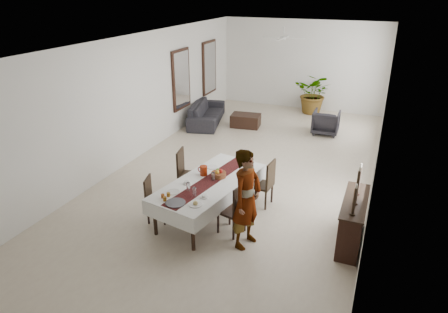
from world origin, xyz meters
TOP-DOWN VIEW (x-y plane):
  - floor at (0.00, 0.00)m, footprint 6.00×12.00m
  - ceiling at (0.00, 0.00)m, footprint 6.00×12.00m
  - wall_back at (0.00, 6.00)m, footprint 6.00×0.02m
  - wall_front at (0.00, -6.00)m, footprint 6.00×0.02m
  - wall_left at (-3.00, 0.00)m, footprint 0.02×12.00m
  - wall_right at (3.00, 0.00)m, footprint 0.02×12.00m
  - dining_table_top at (0.03, -2.28)m, footprint 1.42×2.54m
  - table_leg_fl at (-0.61, -3.32)m, footprint 0.08×0.08m
  - table_leg_fr at (0.26, -3.48)m, footprint 0.08×0.08m
  - table_leg_bl at (-0.19, -1.07)m, footprint 0.08×0.08m
  - table_leg_br at (0.67, -1.24)m, footprint 0.08×0.08m
  - tablecloth_top at (0.03, -2.28)m, footprint 1.63×2.75m
  - tablecloth_drape_left at (-0.54, -2.17)m, footprint 0.48×2.54m
  - tablecloth_drape_right at (0.61, -2.38)m, footprint 0.48×2.54m
  - tablecloth_drape_near at (-0.20, -3.54)m, footprint 1.16×0.23m
  - tablecloth_drape_far at (0.27, -1.01)m, footprint 1.16×0.23m
  - table_runner at (0.03, -2.28)m, footprint 0.80×2.52m
  - red_pitcher at (-0.19, -2.08)m, footprint 0.17×0.17m
  - pitcher_handle at (-0.27, -2.07)m, footprint 0.12×0.04m
  - wine_glass_near at (0.03, -2.94)m, footprint 0.07×0.07m
  - wine_glass_mid at (-0.17, -2.80)m, footprint 0.07×0.07m
  - wine_glass_far at (0.09, -2.24)m, footprint 0.07×0.07m
  - teacup_right at (0.22, -2.92)m, footprint 0.09×0.09m
  - saucer_right at (0.22, -2.92)m, footprint 0.15×0.15m
  - teacup_left at (-0.33, -2.56)m, footprint 0.09×0.09m
  - saucer_left at (-0.33, -2.56)m, footprint 0.15×0.15m
  - plate_near_right at (0.19, -3.22)m, footprint 0.24×0.24m
  - bread_near_right at (0.19, -3.22)m, footprint 0.09×0.09m
  - plate_near_left at (-0.40, -2.96)m, footprint 0.24×0.24m
  - plate_far_left at (-0.18, -1.68)m, footprint 0.24×0.24m
  - serving_tray at (-0.16, -3.31)m, footprint 0.36×0.36m
  - jam_jar_a at (-0.38, -3.30)m, footprint 0.06×0.06m
  - jam_jar_b at (-0.47, -3.22)m, footprint 0.06×0.06m
  - jam_jar_c at (-0.40, -3.13)m, footprint 0.06×0.06m
  - fruit_basket at (0.13, -2.04)m, footprint 0.30×0.30m
  - fruit_red at (0.16, -2.02)m, footprint 0.09×0.09m
  - fruit_green at (0.09, -2.00)m, footprint 0.08×0.08m
  - fruit_yellow at (0.12, -2.09)m, footprint 0.08×0.08m
  - chair_right_near_seat at (0.67, -2.69)m, footprint 0.54×0.54m
  - chair_right_near_leg_fl at (0.80, -2.91)m, footprint 0.05×0.05m
  - chair_right_near_leg_fr at (0.89, -2.57)m, footprint 0.05×0.05m
  - chair_right_near_leg_bl at (0.45, -2.82)m, footprint 0.05×0.05m
  - chair_right_near_leg_br at (0.54, -2.47)m, footprint 0.05×0.05m
  - chair_right_near_back at (0.86, -2.75)m, footprint 0.15×0.43m
  - chair_right_far_seat at (0.86, -1.48)m, footprint 0.47×0.47m
  - chair_right_far_leg_fl at (1.02, -1.67)m, footprint 0.05×0.05m
  - chair_right_far_leg_fr at (1.06, -1.32)m, footprint 0.05×0.05m
  - chair_right_far_leg_bl at (0.67, -1.64)m, footprint 0.05×0.05m
  - chair_right_far_leg_br at (0.70, -1.29)m, footprint 0.05×0.05m
  - chair_right_far_back at (1.06, -1.50)m, footprint 0.08×0.43m
  - chair_left_near_seat at (-0.82, -2.86)m, footprint 0.48×0.48m
  - chair_left_near_leg_fl at (-1.02, -2.75)m, footprint 0.05×0.05m
  - chair_left_near_leg_fr at (-0.93, -3.06)m, footprint 0.05×0.05m
  - chair_left_near_leg_bl at (-0.71, -2.66)m, footprint 0.05×0.05m
  - chair_left_near_leg_br at (-0.62, -2.97)m, footprint 0.05×0.05m
  - chair_left_near_back at (-0.99, -2.91)m, footprint 0.14×0.39m
  - chair_left_far_seat at (-0.71, -1.70)m, footprint 0.53×0.53m
  - chair_left_far_leg_fl at (-0.92, -1.55)m, footprint 0.05×0.05m
  - chair_left_far_leg_fr at (-0.85, -1.92)m, footprint 0.05×0.05m
  - chair_left_far_leg_bl at (-0.56, -1.48)m, footprint 0.05×0.05m
  - chair_left_far_leg_br at (-0.49, -1.84)m, footprint 0.05×0.05m
  - chair_left_far_back at (-0.91, -1.74)m, footprint 0.13×0.45m
  - woman at (1.04, -2.94)m, footprint 0.59×0.75m
  - sideboard_body at (2.78, -2.16)m, footprint 0.37×1.39m
  - sideboard_top at (2.78, -2.16)m, footprint 0.41×1.44m
  - candlestick_near_base at (2.78, -2.67)m, footprint 0.09×0.09m
  - candlestick_near_shaft at (2.78, -2.67)m, footprint 0.05×0.05m
  - candlestick_near_candle at (2.78, -2.67)m, footprint 0.03×0.03m
  - candlestick_mid_base at (2.78, -2.30)m, footprint 0.09×0.09m
  - candlestick_mid_shaft at (2.78, -2.30)m, footprint 0.05×0.05m
  - candlestick_mid_candle at (2.78, -2.30)m, footprint 0.03×0.03m
  - candlestick_far_base at (2.78, -1.93)m, footprint 0.09×0.09m
  - candlestick_far_shaft at (2.78, -1.93)m, footprint 0.05×0.05m
  - candlestick_far_candle at (2.78, -1.93)m, footprint 0.03×0.03m
  - sofa at (-2.50, 3.04)m, footprint 1.46×2.47m
  - armchair at (1.39, 3.47)m, footprint 0.81×0.83m
  - coffee_table at (-1.14, 3.15)m, footprint 0.99×0.72m
  - potted_plant at (0.62, 5.49)m, footprint 1.48×1.33m
  - mirror_frame_near at (-2.96, 2.20)m, footprint 0.06×1.05m
  - mirror_glass_near at (-2.92, 2.20)m, footprint 0.01×0.90m
  - mirror_frame_far at (-2.96, 4.30)m, footprint 0.06×1.05m
  - mirror_glass_far at (-2.92, 4.30)m, footprint 0.01×0.90m
  - fan_rod at (0.00, 3.00)m, footprint 0.04×0.04m
  - fan_hub at (0.00, 3.00)m, footprint 0.16×0.16m
  - fan_blade_n at (0.00, 3.35)m, footprint 0.10×0.55m
  - fan_blade_s at (0.00, 2.65)m, footprint 0.10×0.55m
  - fan_blade_e at (0.35, 3.00)m, footprint 0.55×0.10m
  - fan_blade_w at (-0.35, 3.00)m, footprint 0.55×0.10m

SIDE VIEW (x-z plane):
  - floor at x=0.00m, z-range 0.00..0.00m
  - chair_left_near_leg_fl at x=-1.02m, z-range 0.00..0.39m
  - chair_left_near_leg_fr at x=-0.93m, z-range 0.00..0.39m
  - chair_left_near_leg_bl at x=-0.71m, z-range 0.00..0.39m
  - chair_left_near_leg_br at x=-0.62m, z-range 0.00..0.39m
  - coffee_table at x=-1.14m, z-range 0.00..0.41m
  - chair_right_far_leg_fl at x=1.02m, z-range 0.00..0.43m
  - chair_right_far_leg_fr at x=1.06m, z-range 0.00..0.43m
  - chair_right_far_leg_bl at x=0.67m, z-range 0.00..0.43m
  - chair_right_far_leg_br at x=0.70m, z-range 0.00..0.43m
  - chair_right_near_leg_fl at x=0.80m, z-range 0.00..0.43m
  - chair_right_near_leg_fr at x=0.89m, z-range 0.00..0.43m
  - chair_right_near_leg_bl at x=0.45m, z-range 0.00..0.43m
  - chair_right_near_leg_br at x=0.54m, z-range 0.00..0.43m
  - chair_left_far_leg_fl at x=-0.92m, z-range 0.00..0.45m
  - chair_left_far_leg_fr at x=-0.85m, z-range 0.00..0.45m
  - chair_left_far_leg_bl at x=-0.56m, z-range 0.00..0.45m
  - chair_left_far_leg_br at x=-0.49m, z-range 0.00..0.45m
  - sofa at x=-2.50m, z-range 0.00..0.68m
  - table_leg_fl at x=-0.61m, z-range 0.00..0.70m
  - table_leg_fr at x=0.26m, z-range 0.00..0.70m
  - table_leg_bl at x=-0.19m, z-range 0.00..0.70m
  - table_leg_br at x=0.67m, z-range 0.00..0.70m
  - armchair at x=1.39m, z-range 0.00..0.74m
  - chair_left_near_seat at x=-0.82m, z-range 0.39..0.43m
  - sideboard_body at x=2.78m, z-range 0.00..0.83m
  - chair_right_far_seat at x=0.86m, z-range 0.43..0.48m
  - chair_right_near_seat at x=0.67m, z-range 0.43..0.48m
  - chair_left_far_seat at x=-0.71m, z-range 0.45..0.50m
  - tablecloth_drape_left at x=-0.54m, z-range 0.46..0.76m
  - tablecloth_drape_right at x=0.61m, z-range 0.46..0.76m
  - tablecloth_drape_near at x=-0.20m, z-range 0.46..0.76m
  - tablecloth_drape_far at x=0.27m, z-range 0.46..0.76m
  - chair_left_near_back at x=-0.99m, z-range 0.43..0.93m
  - dining_table_top at x=0.03m, z-range 0.70..0.75m
  - potted_plant at x=0.62m, z-range 0.00..1.45m
  - chair_right_far_back at x=1.06m, z-range 0.47..1.02m
  - tablecloth_top at x=0.03m, z-range 0.75..0.76m
  - chair_right_near_back at x=0.86m, z-range 0.48..1.04m
  - table_runner at x=0.03m, z-range 0.76..0.76m
  - saucer_right at x=0.22m, z-range 0.76..0.77m
  - saucer_left at x=-0.33m, z-range 0.76..0.77m
  - plate_near_right at x=0.19m, z-range 0.76..0.78m
  - plate_near_left at x=-0.40m, z-range 0.76..0.78m
  - plate_far_left at x=-0.18m, z-range 0.76..0.78m
  - serving_tray at x=-0.16m, z-range 0.76..0.78m
  - chair_left_far_back at x=-0.91m, z-range 0.49..1.07m
  - teacup_right at x=0.22m, z-range 0.76..0.82m
  - teacup_left at x=-0.33m, z-range 0.76..0.82m
  - bread_near_right at x=0.19m, z-range 0.75..0.84m
  - jam_jar_a at x=-0.38m, z-range 0.76..0.84m
  - jam_jar_b at x=-0.47m, z-range 0.76..0.84m
  - jam_jar_c at x=-0.40m, z-range 0.76..0.84m
  - fruit_basket at x=0.13m, z-range 0.76..0.86m
  - wine_glass_near at x=0.03m, z-range 0.76..0.93m
  - wine_glass_mid at x=-0.17m, z-range 0.76..0.93m
  - wine_glass_far at x=0.09m, z-range 0.76..0.93m
  - sideboard_top at x=2.78m, z-range 0.83..0.86m
  - red_pitcher at x=-0.19m, z-range 0.76..0.96m
  - pitcher_handle at x=-0.27m, z-range 0.80..0.92m
  - candlestick_near_base at x=2.78m, z-range 0.86..0.89m
  - candlestick_mid_base at x=2.78m, z-range 0.86..0.89m
  - candlestick_far_base at x=2.78m, z-range 0.86..0.89m
  - fruit_red at x=0.16m, z-range 0.84..0.93m
  - fruit_green at x=0.09m, z-range 0.85..0.93m
  - fruit_yellow at x=0.12m, z-range 0.84..0.93m
  - woman at x=1.04m, z-range 0.00..1.83m
  - candlestick_near_shaft at x=2.78m, z-range 0.89..1.35m
  - candlestick_far_shaft at x=2.78m, z-range 0.89..1.40m
  - candlestick_mid_shaft at x=2.78m, z-range 0.89..1.49m
  - candlestick_near_candle at x=2.78m, z-range 1.35..1.43m
  - candlestick_far_candle at x=2.78m, z-range 1.40..1.47m
  - candlestick_mid_candle at x=2.78m, z-range 1.49..1.56m
  - wall_back at x=0.00m, z-range 0.00..3.20m
  - wall_front at x=0.00m, z-range 0.00..3.20m
  - wall_left at x=-3.00m, z-range 0.00..3.20m
  - wall_right at x=3.00m, z-range 0.00..3.20m
  - mirror_frame_near at x=-2.96m, z-range 0.67..2.53m
  - mirror_glass_near at x=-2.92m, z-range 0.75..2.45m
  - mirror_frame_far at x=-2.96m, z-range 0.67..2.53m
  - mirror_glass_far at x=-2.92m, z-range 0.75..2.45m
  - fan_hub at x=0.00m, z-range 2.86..2.94m
  - fan_blade_n at x=0.00m, z-range 2.89..2.91m
  - fan_blade_s at x=0.00m, z-range 2.89..2.91m
  - fan_blade_e at x=0.35m, z-range 2.89..2.91m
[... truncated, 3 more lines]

